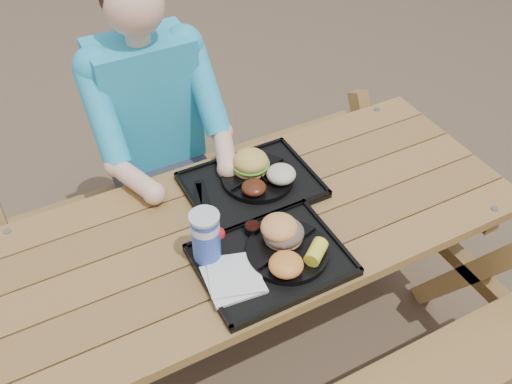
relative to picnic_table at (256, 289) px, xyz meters
name	(u,v)px	position (x,y,z in m)	size (l,w,h in m)	color
ground	(256,343)	(0.00, 0.00, -0.38)	(60.00, 60.00, 0.00)	#999999
picnic_table	(256,289)	(0.00, 0.00, 0.00)	(1.80, 1.49, 0.75)	#999999
tray_near	(271,261)	(-0.04, -0.19, 0.39)	(0.45, 0.35, 0.02)	black
tray_far	(252,186)	(0.06, 0.15, 0.39)	(0.45, 0.35, 0.02)	black
plate_near	(288,251)	(0.01, -0.19, 0.41)	(0.26, 0.26, 0.02)	black
plate_far	(258,178)	(0.09, 0.16, 0.41)	(0.26, 0.26, 0.02)	black
napkin_stack	(233,279)	(-0.19, -0.21, 0.40)	(0.16, 0.16, 0.02)	silver
soda_cup	(206,238)	(-0.22, -0.09, 0.48)	(0.09, 0.09, 0.17)	#163BAC
condiment_bbq	(253,229)	(-0.04, -0.06, 0.41)	(0.05, 0.05, 0.03)	black
condiment_mustard	(269,225)	(0.01, -0.07, 0.41)	(0.05, 0.05, 0.03)	yellow
sandwich	(284,224)	(0.02, -0.15, 0.48)	(0.12, 0.12, 0.13)	#EC9A53
mac_cheese	(286,265)	(-0.04, -0.26, 0.44)	(0.11, 0.11, 0.05)	#E8933D
corn_cob	(316,252)	(0.07, -0.26, 0.44)	(0.08, 0.08, 0.05)	#FFF435
cutlery_far	(204,197)	(-0.12, 0.16, 0.40)	(0.03, 0.18, 0.01)	black
burger	(250,157)	(0.08, 0.20, 0.47)	(0.13, 0.13, 0.11)	gold
baked_beans	(254,187)	(0.04, 0.09, 0.43)	(0.09, 0.09, 0.04)	#4B1E0F
potato_salad	(281,174)	(0.15, 0.10, 0.44)	(0.10, 0.10, 0.06)	beige
diner	(155,149)	(-0.13, 0.66, 0.27)	(0.48, 0.84, 1.28)	#1BBFC3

